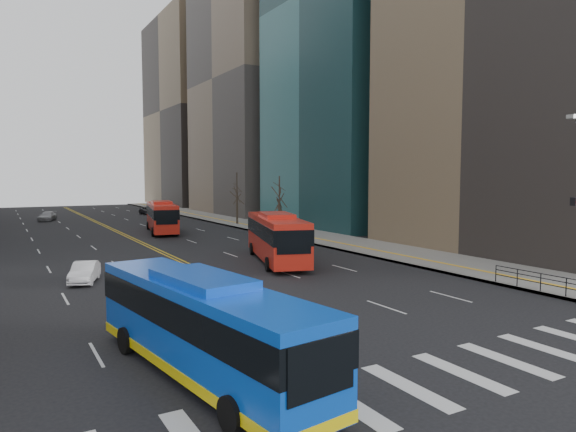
# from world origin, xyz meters

# --- Properties ---
(ground) EXTENTS (220.00, 220.00, 0.00)m
(ground) POSITION_xyz_m (0.00, 0.00, 0.00)
(ground) COLOR black
(sidewalk_right) EXTENTS (7.00, 130.00, 0.15)m
(sidewalk_right) POSITION_xyz_m (17.50, 45.00, 0.07)
(sidewalk_right) COLOR gray
(sidewalk_right) RESTS_ON ground
(crosswalk) EXTENTS (26.70, 4.00, 0.01)m
(crosswalk) POSITION_xyz_m (0.00, 0.00, 0.01)
(crosswalk) COLOR silver
(crosswalk) RESTS_ON ground
(centerline) EXTENTS (0.55, 100.00, 0.01)m
(centerline) POSITION_xyz_m (0.00, 55.00, 0.01)
(centerline) COLOR gold
(centerline) RESTS_ON ground
(office_towers) EXTENTS (83.00, 134.00, 58.00)m
(office_towers) POSITION_xyz_m (0.12, 68.51, 23.92)
(office_towers) COLOR gray
(office_towers) RESTS_ON ground
(pedestrian_railing) EXTENTS (0.06, 6.06, 1.02)m
(pedestrian_railing) POSITION_xyz_m (14.30, 6.00, 0.82)
(pedestrian_railing) COLOR black
(pedestrian_railing) RESTS_ON sidewalk_right
(street_trees) EXTENTS (35.20, 47.20, 7.60)m
(street_trees) POSITION_xyz_m (-7.18, 34.55, 4.87)
(street_trees) COLOR #32271E
(street_trees) RESTS_ON ground
(blue_bus) EXTENTS (4.17, 12.08, 3.45)m
(blue_bus) POSITION_xyz_m (-6.55, 4.00, 1.81)
(blue_bus) COLOR blue
(blue_bus) RESTS_ON ground
(red_bus_near) EXTENTS (6.23, 12.32, 3.79)m
(red_bus_near) POSITION_xyz_m (6.42, 22.92, 2.11)
(red_bus_near) COLOR red
(red_bus_near) RESTS_ON ground
(red_bus_far) EXTENTS (4.81, 12.01, 3.70)m
(red_bus_far) POSITION_xyz_m (4.43, 47.65, 2.06)
(red_bus_far) COLOR red
(red_bus_far) RESTS_ON ground
(car_white) EXTENTS (2.50, 4.09, 1.27)m
(car_white) POSITION_xyz_m (-7.72, 22.07, 0.64)
(car_white) COLOR white
(car_white) RESTS_ON ground
(car_dark_mid) EXTENTS (2.97, 4.93, 1.57)m
(car_dark_mid) POSITION_xyz_m (12.00, 34.75, 0.78)
(car_dark_mid) COLOR black
(car_dark_mid) RESTS_ON ground
(car_silver) EXTENTS (3.25, 5.01, 1.35)m
(car_silver) POSITION_xyz_m (-5.97, 71.27, 0.67)
(car_silver) COLOR #95969A
(car_silver) RESTS_ON ground
(car_dark_far) EXTENTS (2.93, 5.11, 1.34)m
(car_dark_far) POSITION_xyz_m (10.29, 75.79, 0.67)
(car_dark_far) COLOR black
(car_dark_far) RESTS_ON ground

